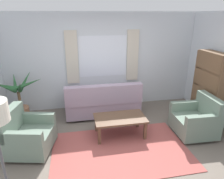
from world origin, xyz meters
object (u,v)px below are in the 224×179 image
(couch, at_px, (103,102))
(armchair_left, at_px, (26,135))
(potted_plant, at_px, (20,101))
(coffee_table, at_px, (120,120))
(armchair_right, at_px, (197,120))
(bookshelf, at_px, (209,91))

(couch, xyz_separation_m, armchair_left, (-1.67, -1.22, -0.01))
(armchair_left, bearing_deg, potted_plant, 27.88)
(couch, height_order, potted_plant, potted_plant)
(coffee_table, distance_m, potted_plant, 2.55)
(armchair_left, height_order, armchair_right, same)
(armchair_left, xyz_separation_m, potted_plant, (-0.38, 1.37, 0.14))
(armchair_left, distance_m, potted_plant, 1.42)
(coffee_table, bearing_deg, armchair_left, -173.88)
(potted_plant, bearing_deg, armchair_left, -74.55)
(armchair_right, distance_m, potted_plant, 4.19)
(couch, distance_m, coffee_table, 1.04)
(armchair_right, bearing_deg, armchair_left, -89.03)
(couch, relative_size, armchair_right, 2.16)
(couch, height_order, bookshelf, bookshelf)
(couch, bearing_deg, potted_plant, -4.02)
(couch, bearing_deg, bookshelf, 162.36)
(armchair_right, xyz_separation_m, potted_plant, (-3.93, 1.43, 0.14))
(coffee_table, relative_size, bookshelf, 0.64)
(potted_plant, relative_size, bookshelf, 0.69)
(armchair_left, bearing_deg, armchair_right, -78.66)
(potted_plant, bearing_deg, bookshelf, -11.61)
(armchair_left, relative_size, bookshelf, 0.58)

